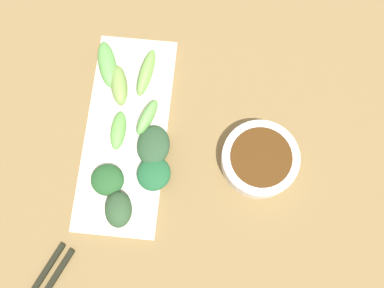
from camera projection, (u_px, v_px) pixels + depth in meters
name	position (u px, v px, depth m)	size (l,w,h in m)	color
tabletop	(169.00, 154.00, 0.78)	(2.10, 2.10, 0.02)	olive
sauce_bowl	(260.00, 161.00, 0.75)	(0.13, 0.13, 0.04)	silver
serving_plate	(127.00, 133.00, 0.77)	(0.14, 0.36, 0.01)	silver
broccoli_stalk_0	(118.00, 130.00, 0.76)	(0.03, 0.07, 0.02)	#62A948
broccoli_leafy_1	(118.00, 209.00, 0.72)	(0.04, 0.06, 0.03)	#2C4A2B
broccoli_stalk_2	(147.00, 117.00, 0.76)	(0.02, 0.07, 0.03)	#69AC52
broccoli_leafy_3	(153.00, 146.00, 0.75)	(0.06, 0.07, 0.02)	#29492B
broccoli_stalk_4	(107.00, 64.00, 0.78)	(0.03, 0.09, 0.03)	#5FA84D
broccoli_leafy_5	(107.00, 180.00, 0.73)	(0.06, 0.05, 0.02)	#235225
broccoli_stalk_6	(146.00, 73.00, 0.78)	(0.02, 0.09, 0.03)	#74B14C
broccoli_leafy_7	(154.00, 174.00, 0.74)	(0.06, 0.06, 0.02)	#1E592F
broccoli_stalk_8	(119.00, 85.00, 0.77)	(0.03, 0.08, 0.03)	#7A9F4A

